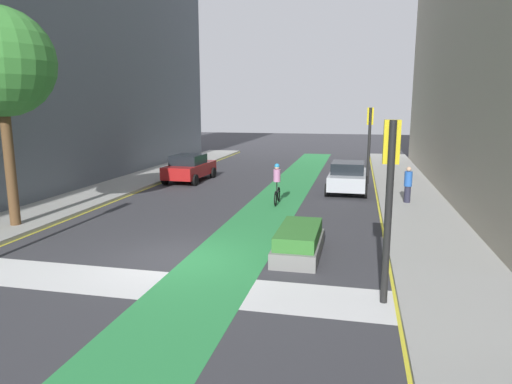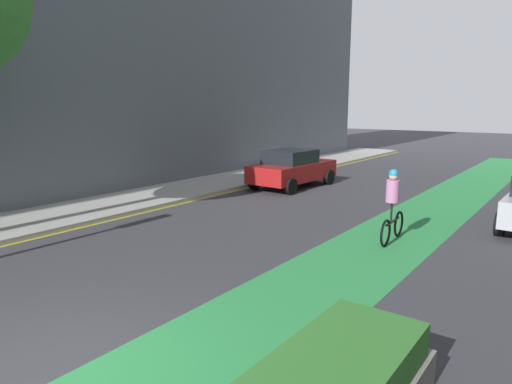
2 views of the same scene
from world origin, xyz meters
The scene contains 3 objects.
ground_plane centered at (0.00, 0.00, 0.00)m, with size 120.00×120.00×0.00m, color #38383D.
car_red_left_far centered at (-4.64, 13.17, 0.80)m, with size 2.15×4.26×1.57m.
cyclist_in_lane centered at (1.49, 8.01, 0.97)m, with size 0.32×1.73×1.86m.
Camera 2 is at (5.20, -2.71, 3.37)m, focal length 31.57 mm.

